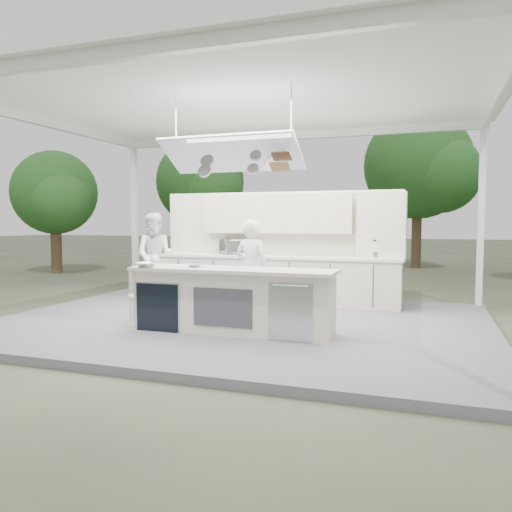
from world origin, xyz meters
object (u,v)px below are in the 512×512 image
at_px(back_counter, 274,279).
at_px(sous_chef, 156,256).
at_px(demo_island, 230,300).
at_px(head_chef, 252,269).

height_order(back_counter, sous_chef, sous_chef).
relative_size(demo_island, sous_chef, 1.70).
bearing_deg(head_chef, back_counter, -73.71).
bearing_deg(demo_island, head_chef, 92.26).
relative_size(back_counter, head_chef, 3.02).
xyz_separation_m(back_counter, head_chef, (0.14, -1.73, 0.36)).
bearing_deg(sous_chef, head_chef, -47.12).
height_order(head_chef, sous_chef, sous_chef).
xyz_separation_m(back_counter, sous_chef, (-2.52, -0.35, 0.43)).
bearing_deg(head_chef, demo_island, 104.07).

